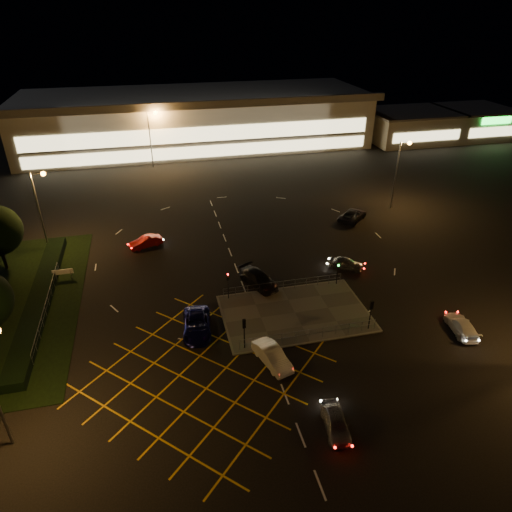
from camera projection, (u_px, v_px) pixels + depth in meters
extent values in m
plane|color=black|center=(270.00, 305.00, 46.73)|extent=(180.00, 180.00, 0.00)
cube|color=#4C4944|center=(295.00, 313.00, 45.41)|extent=(14.00, 9.00, 0.12)
cube|color=black|center=(40.00, 298.00, 46.98)|extent=(2.00, 26.00, 1.00)
cube|color=beige|center=(196.00, 120.00, 96.87)|extent=(70.00, 25.00, 10.00)
cube|color=slate|center=(194.00, 95.00, 94.32)|extent=(72.00, 26.50, 0.60)
cube|color=#FFEAA5|center=(204.00, 135.00, 86.23)|extent=(66.00, 0.20, 3.00)
cube|color=#FFEAA5|center=(205.00, 151.00, 87.80)|extent=(66.00, 0.20, 2.20)
cube|color=beige|center=(410.00, 126.00, 100.27)|extent=(18.00, 14.00, 6.00)
cube|color=slate|center=(412.00, 112.00, 98.73)|extent=(18.80, 14.80, 0.40)
cube|color=#FFEAA5|center=(427.00, 136.00, 94.49)|extent=(15.30, 0.20, 2.00)
cube|color=beige|center=(473.00, 122.00, 103.48)|extent=(14.00, 14.00, 6.00)
cube|color=slate|center=(477.00, 108.00, 101.93)|extent=(14.80, 14.80, 0.40)
cube|color=#FFEAA5|center=(494.00, 132.00, 97.69)|extent=(11.90, 0.20, 2.00)
cube|color=#19E533|center=(497.00, 121.00, 96.43)|extent=(7.00, 0.30, 1.40)
cylinder|color=slate|center=(40.00, 212.00, 54.75)|extent=(0.20, 0.20, 10.00)
cylinder|color=slate|center=(37.00, 174.00, 52.53)|extent=(1.40, 0.12, 0.12)
sphere|color=orange|center=(43.00, 174.00, 52.70)|extent=(0.56, 0.56, 0.56)
cylinder|color=slate|center=(396.00, 176.00, 66.05)|extent=(0.20, 0.20, 10.00)
cylinder|color=slate|center=(405.00, 143.00, 63.84)|extent=(1.40, 0.12, 0.12)
sphere|color=orange|center=(410.00, 143.00, 64.00)|extent=(0.56, 0.56, 0.56)
cylinder|color=slate|center=(150.00, 140.00, 82.99)|extent=(0.20, 0.20, 10.00)
cylinder|color=slate|center=(151.00, 113.00, 80.78)|extent=(1.40, 0.12, 0.12)
sphere|color=orange|center=(155.00, 113.00, 80.95)|extent=(0.56, 0.56, 0.56)
cylinder|color=slate|center=(350.00, 125.00, 92.70)|extent=(0.20, 0.20, 10.00)
cylinder|color=slate|center=(356.00, 101.00, 90.48)|extent=(1.40, 0.12, 0.12)
sphere|color=orange|center=(359.00, 101.00, 90.65)|extent=(0.56, 0.56, 0.56)
cylinder|color=black|center=(244.00, 335.00, 40.05)|extent=(0.10, 0.10, 3.00)
cube|color=black|center=(244.00, 324.00, 39.46)|extent=(0.28, 0.18, 0.90)
sphere|color=#19FF33|center=(244.00, 323.00, 39.57)|extent=(0.16, 0.16, 0.16)
cylinder|color=black|center=(370.00, 316.00, 42.45)|extent=(0.10, 0.10, 3.00)
cube|color=black|center=(372.00, 305.00, 41.86)|extent=(0.28, 0.18, 0.90)
sphere|color=#19FF33|center=(371.00, 304.00, 41.97)|extent=(0.16, 0.16, 0.16)
cylinder|color=black|center=(228.00, 286.00, 46.84)|extent=(0.10, 0.10, 3.00)
cube|color=black|center=(228.00, 276.00, 46.25)|extent=(0.28, 0.18, 0.90)
sphere|color=#FF0C0C|center=(228.00, 277.00, 46.14)|extent=(0.16, 0.16, 0.16)
cylinder|color=black|center=(337.00, 272.00, 49.24)|extent=(0.10, 0.10, 3.00)
cube|color=black|center=(338.00, 263.00, 48.65)|extent=(0.28, 0.18, 0.90)
sphere|color=#19FF33|center=(339.00, 263.00, 48.54)|extent=(0.16, 0.16, 0.16)
cylinder|color=black|center=(4.00, 258.00, 52.30)|extent=(0.36, 0.36, 2.88)
imported|color=silver|center=(336.00, 422.00, 32.89)|extent=(2.13, 4.21, 1.37)
imported|color=silver|center=(272.00, 356.00, 38.91)|extent=(2.85, 4.82, 1.50)
imported|color=#0C0E4A|center=(197.00, 325.00, 42.64)|extent=(3.13, 5.82, 1.55)
imported|color=black|center=(259.00, 279.00, 49.64)|extent=(4.16, 5.77, 1.55)
imported|color=#9B9DA2|center=(346.00, 263.00, 52.74)|extent=(4.24, 3.40, 1.35)
imported|color=#A00F0B|center=(146.00, 242.00, 57.41)|extent=(4.42, 2.85, 1.37)
imported|color=black|center=(353.00, 215.00, 64.31)|extent=(5.68, 5.46, 1.50)
imported|color=#B9B9B9|center=(462.00, 326.00, 42.68)|extent=(2.54, 4.74, 1.31)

